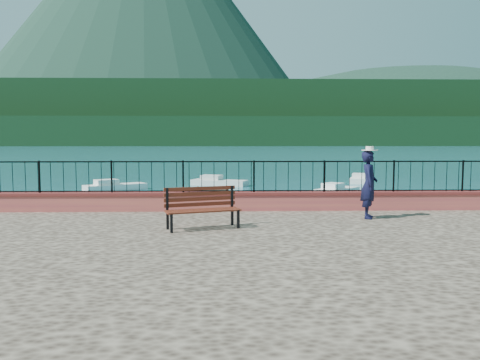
{
  "coord_description": "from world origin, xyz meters",
  "views": [
    {
      "loc": [
        -1.17,
        -10.78,
        3.38
      ],
      "look_at": [
        -0.79,
        2.0,
        2.3
      ],
      "focal_mm": 35.0,
      "sensor_mm": 36.0,
      "label": 1
    }
  ],
  "objects": [
    {
      "name": "boat_1",
      "position": [
        2.56,
        9.47,
        0.4
      ],
      "size": [
        4.24,
        1.64,
        0.8
      ],
      "primitive_type": "cube",
      "rotation": [
        0.0,
        0.0,
        -0.08
      ],
      "color": "silver",
      "rests_on": "ground"
    },
    {
      "name": "boat_0",
      "position": [
        -7.06,
        8.21,
        0.4
      ],
      "size": [
        3.56,
        1.68,
        0.8
      ],
      "primitive_type": "cube",
      "rotation": [
        0.0,
        0.0,
        0.11
      ],
      "color": "silver",
      "rests_on": "ground"
    },
    {
      "name": "companion_hill",
      "position": [
        220.0,
        560.0,
        0.0
      ],
      "size": [
        448.0,
        384.0,
        180.0
      ],
      "primitive_type": "ellipsoid",
      "color": "#142D23",
      "rests_on": "ground"
    },
    {
      "name": "foothills",
      "position": [
        0.0,
        360.0,
        22.0
      ],
      "size": [
        900.0,
        120.0,
        44.0
      ],
      "primitive_type": "cube",
      "color": "black",
      "rests_on": "ground"
    },
    {
      "name": "park_bench",
      "position": [
        -1.75,
        0.7,
        1.51
      ],
      "size": [
        1.94,
        1.15,
        1.02
      ],
      "rotation": [
        0.0,
        0.0,
        0.32
      ],
      "color": "black",
      "rests_on": "promenade"
    },
    {
      "name": "dock",
      "position": [
        -2.0,
        12.0,
        0.15
      ],
      "size": [
        2.0,
        16.0,
        0.3
      ],
      "primitive_type": "cube",
      "color": "#2D231C",
      "rests_on": "ground"
    },
    {
      "name": "parapet",
      "position": [
        0.0,
        3.7,
        1.49
      ],
      "size": [
        28.0,
        0.46,
        0.58
      ],
      "primitive_type": "cube",
      "color": "#C45B46",
      "rests_on": "promenade"
    },
    {
      "name": "boat_4",
      "position": [
        -1.68,
        24.34,
        0.4
      ],
      "size": [
        4.41,
        2.81,
        0.8
      ],
      "primitive_type": "cube",
      "rotation": [
        0.0,
        0.0,
        -0.39
      ],
      "color": "silver",
      "rests_on": "ground"
    },
    {
      "name": "volcano",
      "position": [
        -120.0,
        700.0,
        190.0
      ],
      "size": [
        560.0,
        560.0,
        380.0
      ],
      "primitive_type": "cone",
      "color": "#142D23",
      "rests_on": "ground"
    },
    {
      "name": "boat_5",
      "position": [
        9.62,
        26.53,
        0.4
      ],
      "size": [
        2.43,
        3.62,
        0.8
      ],
      "primitive_type": "cube",
      "rotation": [
        0.0,
        0.0,
        1.2
      ],
      "color": "silver",
      "rests_on": "ground"
    },
    {
      "name": "boat_3",
      "position": [
        -8.7,
        21.07,
        0.4
      ],
      "size": [
        4.15,
        3.39,
        0.8
      ],
      "primitive_type": "cube",
      "rotation": [
        0.0,
        0.0,
        0.59
      ],
      "color": "silver",
      "rests_on": "ground"
    },
    {
      "name": "railing",
      "position": [
        0.0,
        3.7,
        2.25
      ],
      "size": [
        27.0,
        0.05,
        0.95
      ],
      "primitive_type": "cube",
      "color": "black",
      "rests_on": "parapet"
    },
    {
      "name": "ground",
      "position": [
        0.0,
        0.0,
        0.0
      ],
      "size": [
        2000.0,
        2000.0,
        0.0
      ],
      "primitive_type": "plane",
      "color": "#19596B",
      "rests_on": "ground"
    },
    {
      "name": "boat_2",
      "position": [
        5.77,
        18.04,
        0.4
      ],
      "size": [
        3.29,
        3.4,
        0.8
      ],
      "primitive_type": "cube",
      "rotation": [
        0.0,
        0.0,
        0.82
      ],
      "color": "white",
      "rests_on": "ground"
    },
    {
      "name": "person",
      "position": [
        2.83,
        2.13,
        2.15
      ],
      "size": [
        0.64,
        0.8,
        1.9
      ],
      "primitive_type": "imported",
      "rotation": [
        0.0,
        0.0,
        1.28
      ],
      "color": "black",
      "rests_on": "promenade"
    },
    {
      "name": "far_forest",
      "position": [
        0.0,
        300.0,
        9.0
      ],
      "size": [
        900.0,
        60.0,
        18.0
      ],
      "primitive_type": "cube",
      "color": "black",
      "rests_on": "ground"
    },
    {
      "name": "hat",
      "position": [
        2.83,
        2.13,
        3.16
      ],
      "size": [
        0.44,
        0.44,
        0.12
      ],
      "primitive_type": "cylinder",
      "color": "white",
      "rests_on": "person"
    }
  ]
}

